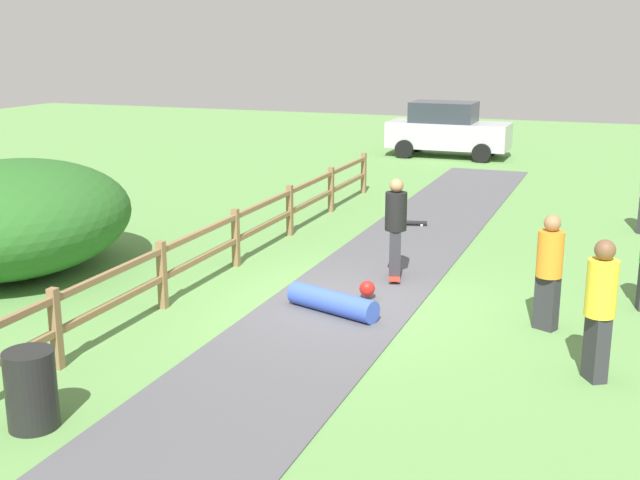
{
  "coord_description": "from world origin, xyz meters",
  "views": [
    {
      "loc": [
        4.13,
        -11.83,
        4.26
      ],
      "look_at": [
        -0.44,
        0.05,
        1.0
      ],
      "focal_mm": 45.52,
      "sensor_mm": 36.0,
      "label": 1
    }
  ],
  "objects_px": {
    "skateboard_loose": "(409,222)",
    "bystander_yellow": "(600,304)",
    "bystander_orange": "(549,267)",
    "bush_large": "(12,218)",
    "skater_riding": "(396,223)",
    "skater_fallen": "(335,301)",
    "trash_bin": "(31,390)",
    "parked_car_silver": "(447,130)"
  },
  "relations": [
    {
      "from": "skateboard_loose",
      "to": "bystander_yellow",
      "type": "relative_size",
      "value": 0.45
    },
    {
      "from": "skateboard_loose",
      "to": "bystander_orange",
      "type": "relative_size",
      "value": 0.48
    },
    {
      "from": "bush_large",
      "to": "skater_riding",
      "type": "xyz_separation_m",
      "value": [
        6.6,
        2.04,
        -0.0
      ]
    },
    {
      "from": "bush_large",
      "to": "bystander_yellow",
      "type": "distance_m",
      "value": 10.21
    },
    {
      "from": "skateboard_loose",
      "to": "skater_fallen",
      "type": "bearing_deg",
      "value": -85.87
    },
    {
      "from": "bush_large",
      "to": "bystander_yellow",
      "type": "xyz_separation_m",
      "value": [
        10.14,
        -1.2,
        -0.01
      ]
    },
    {
      "from": "trash_bin",
      "to": "skater_riding",
      "type": "xyz_separation_m",
      "value": [
        2.21,
        6.81,
        0.58
      ]
    },
    {
      "from": "trash_bin",
      "to": "bush_large",
      "type": "bearing_deg",
      "value": 132.6
    },
    {
      "from": "bystander_orange",
      "to": "parked_car_silver",
      "type": "relative_size",
      "value": 0.41
    },
    {
      "from": "trash_bin",
      "to": "skater_riding",
      "type": "bearing_deg",
      "value": 71.99
    },
    {
      "from": "bush_large",
      "to": "trash_bin",
      "type": "relative_size",
      "value": 5.29
    },
    {
      "from": "skateboard_loose",
      "to": "bystander_orange",
      "type": "height_order",
      "value": "bystander_orange"
    },
    {
      "from": "parked_car_silver",
      "to": "skateboard_loose",
      "type": "bearing_deg",
      "value": -81.97
    },
    {
      "from": "skater_fallen",
      "to": "bystander_yellow",
      "type": "xyz_separation_m",
      "value": [
        3.92,
        -1.19,
        0.82
      ]
    },
    {
      "from": "skateboard_loose",
      "to": "parked_car_silver",
      "type": "xyz_separation_m",
      "value": [
        -1.52,
        10.8,
        0.87
      ]
    },
    {
      "from": "bush_large",
      "to": "bystander_orange",
      "type": "distance_m",
      "value": 9.38
    },
    {
      "from": "trash_bin",
      "to": "skater_fallen",
      "type": "distance_m",
      "value": 5.11
    },
    {
      "from": "skateboard_loose",
      "to": "bystander_yellow",
      "type": "height_order",
      "value": "bystander_yellow"
    },
    {
      "from": "skater_fallen",
      "to": "bystander_yellow",
      "type": "distance_m",
      "value": 4.17
    },
    {
      "from": "bush_large",
      "to": "parked_car_silver",
      "type": "distance_m",
      "value": 17.47
    },
    {
      "from": "bush_large",
      "to": "skater_fallen",
      "type": "bearing_deg",
      "value": -0.09
    },
    {
      "from": "bush_large",
      "to": "bystander_orange",
      "type": "bearing_deg",
      "value": 2.76
    },
    {
      "from": "bush_large",
      "to": "bystander_orange",
      "type": "relative_size",
      "value": 2.74
    },
    {
      "from": "bush_large",
      "to": "skateboard_loose",
      "type": "relative_size",
      "value": 5.78
    },
    {
      "from": "bystander_yellow",
      "to": "parked_car_silver",
      "type": "height_order",
      "value": "parked_car_silver"
    },
    {
      "from": "trash_bin",
      "to": "bystander_orange",
      "type": "height_order",
      "value": "bystander_orange"
    },
    {
      "from": "bush_large",
      "to": "trash_bin",
      "type": "bearing_deg",
      "value": -47.4
    },
    {
      "from": "skater_fallen",
      "to": "parked_car_silver",
      "type": "height_order",
      "value": "parked_car_silver"
    },
    {
      "from": "bush_large",
      "to": "bystander_yellow",
      "type": "bearing_deg",
      "value": -6.76
    },
    {
      "from": "skater_fallen",
      "to": "skater_riding",
      "type": "bearing_deg",
      "value": 79.62
    },
    {
      "from": "skater_riding",
      "to": "skateboard_loose",
      "type": "xyz_separation_m",
      "value": [
        -0.82,
        4.1,
        -0.94
      ]
    },
    {
      "from": "trash_bin",
      "to": "parked_car_silver",
      "type": "xyz_separation_m",
      "value": [
        -0.13,
        21.71,
        0.51
      ]
    },
    {
      "from": "skateboard_loose",
      "to": "bystander_orange",
      "type": "distance_m",
      "value": 6.79
    },
    {
      "from": "bystander_orange",
      "to": "skateboard_loose",
      "type": "bearing_deg",
      "value": 122.22
    },
    {
      "from": "parked_car_silver",
      "to": "bystander_yellow",
      "type": "bearing_deg",
      "value": -72.03
    },
    {
      "from": "skater_riding",
      "to": "bystander_yellow",
      "type": "bearing_deg",
      "value": -42.51
    },
    {
      "from": "skateboard_loose",
      "to": "bystander_yellow",
      "type": "xyz_separation_m",
      "value": [
        4.36,
        -7.35,
        0.93
      ]
    },
    {
      "from": "skater_riding",
      "to": "skateboard_loose",
      "type": "bearing_deg",
      "value": 101.31
    },
    {
      "from": "trash_bin",
      "to": "parked_car_silver",
      "type": "distance_m",
      "value": 21.72
    },
    {
      "from": "bush_large",
      "to": "bystander_yellow",
      "type": "relative_size",
      "value": 2.6
    },
    {
      "from": "bush_large",
      "to": "parked_car_silver",
      "type": "xyz_separation_m",
      "value": [
        4.25,
        16.94,
        -0.07
      ]
    },
    {
      "from": "skateboard_loose",
      "to": "parked_car_silver",
      "type": "height_order",
      "value": "parked_car_silver"
    }
  ]
}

